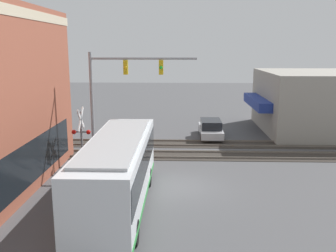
{
  "coord_description": "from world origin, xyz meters",
  "views": [
    {
      "loc": [
        -19.17,
        -0.07,
        7.44
      ],
      "look_at": [
        4.15,
        0.72,
        2.49
      ],
      "focal_mm": 40.0,
      "sensor_mm": 36.0,
      "label": 1
    }
  ],
  "objects": [
    {
      "name": "pedestrian_at_crossing",
      "position": [
        3.94,
        4.16,
        0.95
      ],
      "size": [
        0.34,
        0.34,
        1.85
      ],
      "color": "#473828",
      "rests_on": "ground"
    },
    {
      "name": "crossing_signal",
      "position": [
        3.11,
        6.04,
        2.3
      ],
      "size": [
        1.41,
        1.18,
        3.81
      ],
      "color": "gray",
      "rests_on": "ground"
    },
    {
      "name": "city_bus",
      "position": [
        -2.81,
        2.8,
        1.87
      ],
      "size": [
        10.24,
        2.59,
        3.4
      ],
      "color": "silver",
      "rests_on": "ground"
    },
    {
      "name": "shop_building",
      "position": [
        14.33,
        -11.6,
        2.66
      ],
      "size": [
        10.56,
        9.49,
        5.31
      ],
      "color": "gray",
      "rests_on": "ground"
    },
    {
      "name": "rail_track_far",
      "position": [
        9.2,
        0.0,
        0.03
      ],
      "size": [
        2.6,
        60.0,
        0.15
      ],
      "color": "#332D28",
      "rests_on": "ground"
    },
    {
      "name": "parked_car_silver",
      "position": [
        11.49,
        -2.6,
        0.7
      ],
      "size": [
        4.66,
        1.82,
        1.51
      ],
      "color": "#B7B7BC",
      "rests_on": "ground"
    },
    {
      "name": "traffic_signal_gantry",
      "position": [
        4.42,
        3.82,
        5.13
      ],
      "size": [
        0.42,
        6.79,
        7.14
      ],
      "color": "gray",
      "rests_on": "ground"
    },
    {
      "name": "ground_plane",
      "position": [
        0.0,
        0.0,
        0.0
      ],
      "size": [
        120.0,
        120.0,
        0.0
      ],
      "primitive_type": "plane",
      "color": "#4C4C4F"
    },
    {
      "name": "rail_track_near",
      "position": [
        6.0,
        0.0,
        0.03
      ],
      "size": [
        2.6,
        60.0,
        0.15
      ],
      "color": "#332D28",
      "rests_on": "ground"
    }
  ]
}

